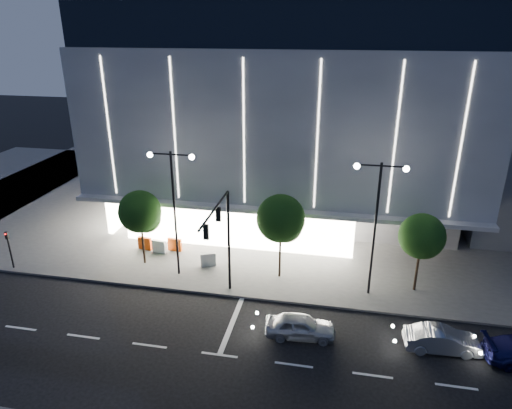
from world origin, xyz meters
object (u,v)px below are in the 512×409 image
at_px(street_lamp_east, 377,211).
at_px(car_lead, 300,326).
at_px(tree_mid, 281,221).
at_px(barrier_b, 159,246).
at_px(street_lamp_west, 174,196).
at_px(tree_right, 422,239).
at_px(barrier_a, 145,243).
at_px(tree_left, 141,214).
at_px(ped_signal_far, 9,246).
at_px(traffic_mast, 222,231).
at_px(barrier_d, 208,260).
at_px(car_second, 442,340).
at_px(barrier_c, 175,245).

relative_size(street_lamp_east, car_lead, 2.26).
xyz_separation_m(tree_mid, barrier_b, (-9.59, 1.71, -3.68)).
bearing_deg(street_lamp_west, tree_right, 3.64).
bearing_deg(barrier_a, barrier_b, -4.44).
xyz_separation_m(tree_right, car_lead, (-6.96, -6.11, -3.21)).
relative_size(tree_left, tree_right, 1.04).
relative_size(street_lamp_east, ped_signal_far, 3.00).
relative_size(tree_left, barrier_b, 5.20).
bearing_deg(car_lead, street_lamp_west, 56.45).
xyz_separation_m(street_lamp_west, street_lamp_east, (13.00, 0.00, 0.00)).
bearing_deg(street_lamp_west, traffic_mast, -33.65).
xyz_separation_m(car_lead, barrier_a, (-12.92, 8.11, -0.03)).
distance_m(street_lamp_east, barrier_d, 12.55).
distance_m(tree_mid, barrier_d, 6.47).
xyz_separation_m(traffic_mast, tree_right, (12.03, 3.68, -1.14)).
xyz_separation_m(car_second, barrier_b, (-19.27, 7.52, -0.01)).
distance_m(tree_left, tree_mid, 10.00).
relative_size(street_lamp_west, car_lead, 2.26).
bearing_deg(traffic_mast, barrier_b, 140.62).
xyz_separation_m(street_lamp_west, tree_mid, (7.03, 1.02, -1.62)).
distance_m(street_lamp_west, barrier_a, 7.22).
bearing_deg(street_lamp_east, tree_right, 18.63).
height_order(traffic_mast, tree_left, traffic_mast).
bearing_deg(traffic_mast, tree_right, 17.02).
relative_size(street_lamp_east, tree_right, 1.63).
height_order(car_second, barrier_b, car_second).
height_order(street_lamp_east, barrier_a, street_lamp_east).
bearing_deg(car_second, street_lamp_east, 34.34).
relative_size(street_lamp_west, tree_mid, 1.46).
relative_size(tree_left, barrier_d, 5.20).
height_order(tree_left, tree_mid, tree_mid).
distance_m(car_lead, barrier_b, 14.01).
bearing_deg(tree_right, street_lamp_west, -176.36).
xyz_separation_m(street_lamp_west, car_second, (16.70, -4.80, -5.30)).
bearing_deg(barrier_a, tree_right, 2.47).
height_order(tree_mid, barrier_c, tree_mid).
height_order(tree_mid, barrier_b, tree_mid).
distance_m(street_lamp_east, tree_mid, 6.27).
relative_size(tree_right, car_lead, 1.38).
distance_m(street_lamp_west, tree_left, 3.69).
bearing_deg(street_lamp_east, barrier_a, 169.86).
distance_m(traffic_mast, ped_signal_far, 16.35).
relative_size(street_lamp_west, car_second, 2.25).
xyz_separation_m(traffic_mast, tree_mid, (3.03, 3.68, -0.69)).
bearing_deg(street_lamp_west, barrier_a, 141.99).
xyz_separation_m(tree_right, barrier_a, (-19.89, 2.00, -3.23)).
xyz_separation_m(traffic_mast, car_second, (12.70, -2.13, -4.37)).
relative_size(tree_left, car_lead, 1.44).
relative_size(street_lamp_west, barrier_a, 8.18).
bearing_deg(street_lamp_west, street_lamp_east, 0.00).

